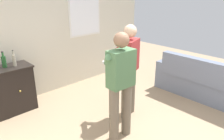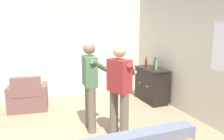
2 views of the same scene
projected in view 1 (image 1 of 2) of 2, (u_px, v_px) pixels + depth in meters
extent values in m
plane|color=#9E8466|center=(147.00, 139.00, 3.44)|extent=(10.40, 10.40, 0.00)
cube|color=beige|center=(53.00, 29.00, 4.75)|extent=(5.20, 0.12, 2.80)
cube|color=silver|center=(85.00, 17.00, 5.17)|extent=(0.89, 0.02, 0.89)
cube|color=white|center=(85.00, 17.00, 5.16)|extent=(0.81, 0.03, 0.81)
cube|color=slate|center=(210.00, 91.00, 4.57)|extent=(0.55, 2.06, 0.42)
cube|color=slate|center=(209.00, 73.00, 4.28)|extent=(0.18, 2.06, 0.49)
cube|color=slate|center=(165.00, 72.00, 5.29)|extent=(0.55, 0.18, 0.64)
cube|color=orange|center=(177.00, 65.00, 4.92)|extent=(0.21, 0.42, 0.36)
cube|color=#386BB7|center=(211.00, 74.00, 4.39)|extent=(0.15, 0.40, 0.36)
cube|color=black|center=(4.00, 92.00, 4.01)|extent=(1.01, 0.44, 0.86)
cube|color=black|center=(0.00, 70.00, 3.85)|extent=(1.05, 0.48, 0.03)
sphere|color=#B79338|center=(20.00, 91.00, 3.96)|extent=(0.04, 0.04, 0.04)
cylinder|color=gray|center=(14.00, 61.00, 3.96)|extent=(0.06, 0.06, 0.21)
cylinder|color=gray|center=(13.00, 53.00, 3.90)|extent=(0.02, 0.02, 0.08)
cylinder|color=#262626|center=(13.00, 50.00, 3.89)|extent=(0.03, 0.03, 0.02)
cylinder|color=#1E4C23|center=(4.00, 62.00, 3.90)|extent=(0.08, 0.08, 0.20)
cylinder|color=#1E4C23|center=(3.00, 54.00, 3.85)|extent=(0.04, 0.04, 0.08)
cylinder|color=#262626|center=(2.00, 52.00, 3.84)|extent=(0.04, 0.04, 0.02)
cylinder|color=#6B6051|center=(114.00, 115.00, 3.27)|extent=(0.15, 0.15, 0.88)
cylinder|color=#6B6051|center=(126.00, 109.00, 3.43)|extent=(0.15, 0.15, 0.88)
cube|color=#4C754C|center=(121.00, 69.00, 3.10)|extent=(0.41, 0.24, 0.55)
sphere|color=#8C664C|center=(121.00, 40.00, 2.96)|extent=(0.22, 0.22, 0.22)
cylinder|color=#4C754C|center=(108.00, 60.00, 3.11)|extent=(0.34, 0.40, 0.29)
cylinder|color=#4C754C|center=(120.00, 57.00, 3.25)|extent=(0.31, 0.42, 0.29)
cube|color=white|center=(107.00, 62.00, 3.32)|extent=(0.15, 0.05, 0.04)
cylinder|color=#6B6051|center=(126.00, 96.00, 3.85)|extent=(0.15, 0.15, 0.88)
cylinder|color=#6B6051|center=(131.00, 90.00, 4.07)|extent=(0.15, 0.15, 0.88)
cube|color=#9E2D2D|center=(129.00, 56.00, 3.71)|extent=(0.45, 0.34, 0.55)
sphere|color=#D8AD8C|center=(130.00, 31.00, 3.56)|extent=(0.22, 0.22, 0.22)
cylinder|color=#9E2D2D|center=(118.00, 50.00, 3.64)|extent=(0.21, 0.44, 0.29)
cylinder|color=#9E2D2D|center=(124.00, 47.00, 3.83)|extent=(0.41, 0.32, 0.29)
cube|color=white|center=(113.00, 52.00, 3.83)|extent=(0.15, 0.09, 0.04)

